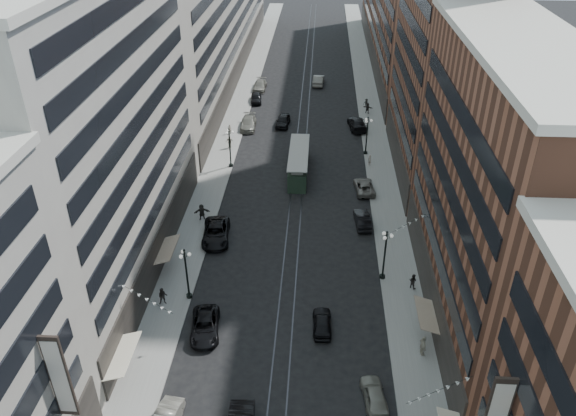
% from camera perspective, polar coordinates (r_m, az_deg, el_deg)
% --- Properties ---
extents(ground, '(220.00, 220.00, 0.00)m').
position_cam_1_polar(ground, '(80.13, 1.26, 5.63)').
color(ground, black).
rests_on(ground, ground).
extents(sidewalk_west, '(4.00, 180.00, 0.15)m').
position_cam_1_polar(sidewalk_west, '(90.18, -5.56, 8.59)').
color(sidewalk_west, gray).
rests_on(sidewalk_west, ground).
extents(sidewalk_east, '(4.00, 180.00, 0.15)m').
position_cam_1_polar(sidewalk_east, '(89.58, 8.64, 8.21)').
color(sidewalk_east, gray).
rests_on(sidewalk_east, ground).
extents(rail_west, '(0.12, 180.00, 0.02)m').
position_cam_1_polar(rail_west, '(89.26, 1.07, 8.44)').
color(rail_west, '#2D2D33').
rests_on(rail_west, ground).
extents(rail_east, '(0.12, 180.00, 0.02)m').
position_cam_1_polar(rail_east, '(89.22, 1.97, 8.42)').
color(rail_east, '#2D2D33').
rests_on(rail_east, ground).
extents(building_west_mid, '(8.00, 36.00, 28.00)m').
position_cam_1_polar(building_west_mid, '(53.37, -18.47, 6.73)').
color(building_west_mid, '#9F9B8D').
rests_on(building_west_mid, ground).
extents(building_west_far, '(8.00, 90.00, 26.00)m').
position_cam_1_polar(building_west_far, '(111.99, -7.15, 19.96)').
color(building_west_far, '#9F9B8D').
rests_on(building_west_far, ground).
extents(building_east_mid, '(8.00, 30.00, 24.00)m').
position_cam_1_polar(building_east_mid, '(48.41, 20.38, 1.07)').
color(building_east_mid, brown).
rests_on(building_east_mid, ground).
extents(building_east_tower, '(8.00, 26.00, 42.00)m').
position_cam_1_polar(building_east_tower, '(71.00, 16.00, 19.05)').
color(building_east_tower, brown).
rests_on(building_east_tower, ground).
extents(building_east_far, '(8.00, 72.00, 24.00)m').
position_cam_1_polar(building_east_far, '(120.19, 10.90, 19.96)').
color(building_east_far, brown).
rests_on(building_east_far, ground).
extents(lamppost_sw_far, '(1.03, 1.14, 5.52)m').
position_cam_1_polar(lamppost_sw_far, '(52.49, -10.27, -6.44)').
color(lamppost_sw_far, black).
rests_on(lamppost_sw_far, sidewalk_west).
extents(lamppost_sw_mid, '(1.03, 1.14, 5.52)m').
position_cam_1_polar(lamppost_sw_mid, '(75.16, -5.93, 6.25)').
color(lamppost_sw_mid, black).
rests_on(lamppost_sw_mid, sidewalk_west).
extents(lamppost_se_far, '(1.03, 1.14, 5.52)m').
position_cam_1_polar(lamppost_se_far, '(54.78, 9.81, -4.57)').
color(lamppost_se_far, black).
rests_on(lamppost_se_far, sidewalk_east).
extents(lamppost_se_mid, '(1.03, 1.14, 5.52)m').
position_cam_1_polar(lamppost_se_mid, '(79.08, 8.02, 7.43)').
color(lamppost_se_mid, black).
rests_on(lamppost_se_mid, sidewalk_east).
extents(streetcar, '(2.51, 11.34, 3.14)m').
position_cam_1_polar(streetcar, '(73.99, 1.09, 4.57)').
color(streetcar, '#213424').
rests_on(streetcar, ground).
extents(car_2, '(3.04, 5.45, 1.44)m').
position_cam_1_polar(car_2, '(50.31, -8.42, -11.78)').
color(car_2, black).
rests_on(car_2, ground).
extents(car_4, '(2.19, 4.27, 1.39)m').
position_cam_1_polar(car_4, '(45.18, 8.77, -18.27)').
color(car_4, slate).
rests_on(car_4, ground).
extents(pedestrian_2, '(0.95, 0.67, 1.76)m').
position_cam_1_polar(pedestrian_2, '(53.50, -12.60, -8.75)').
color(pedestrian_2, black).
rests_on(pedestrian_2, sidewalk_west).
extents(pedestrian_4, '(0.71, 1.19, 1.90)m').
position_cam_1_polar(pedestrian_4, '(48.85, 13.54, -13.46)').
color(pedestrian_4, '#ADA68F').
rests_on(pedestrian_4, sidewalk_east).
extents(car_7, '(3.38, 6.31, 1.68)m').
position_cam_1_polar(car_7, '(61.45, -7.33, -2.50)').
color(car_7, black).
rests_on(car_7, ground).
extents(car_8, '(2.43, 5.63, 1.62)m').
position_cam_1_polar(car_8, '(88.01, -4.05, 8.58)').
color(car_8, slate).
rests_on(car_8, ground).
extents(car_9, '(2.25, 4.62, 1.52)m').
position_cam_1_polar(car_9, '(98.38, -3.26, 11.10)').
color(car_9, black).
rests_on(car_9, ground).
extents(car_10, '(1.94, 4.59, 1.47)m').
position_cam_1_polar(car_10, '(63.92, 7.57, -1.16)').
color(car_10, black).
rests_on(car_10, ground).
extents(car_11, '(2.71, 5.09, 1.36)m').
position_cam_1_polar(car_11, '(70.70, 7.75, 2.19)').
color(car_11, slate).
rests_on(car_11, ground).
extents(car_12, '(3.13, 6.16, 1.71)m').
position_cam_1_polar(car_12, '(88.26, 7.02, 8.53)').
color(car_12, black).
rests_on(car_12, ground).
extents(car_13, '(2.31, 5.01, 1.66)m').
position_cam_1_polar(car_13, '(88.69, -0.52, 8.87)').
color(car_13, black).
rests_on(car_13, ground).
extents(car_14, '(2.21, 5.46, 1.76)m').
position_cam_1_polar(car_14, '(106.80, 3.11, 12.84)').
color(car_14, '#67645B').
rests_on(car_14, ground).
extents(pedestrian_5, '(1.86, 1.01, 1.93)m').
position_cam_1_polar(pedestrian_5, '(64.78, -8.75, -0.39)').
color(pedestrian_5, black).
rests_on(pedestrian_5, sidewalk_west).
extents(pedestrian_6, '(1.12, 0.59, 1.84)m').
position_cam_1_polar(pedestrian_6, '(81.32, -5.94, 6.70)').
color(pedestrian_6, gray).
rests_on(pedestrian_6, sidewalk_west).
extents(pedestrian_7, '(0.88, 0.78, 1.59)m').
position_cam_1_polar(pedestrian_7, '(55.40, 12.56, -7.25)').
color(pedestrian_7, black).
rests_on(pedestrian_7, sidewalk_east).
extents(pedestrian_8, '(0.66, 0.65, 1.53)m').
position_cam_1_polar(pedestrian_8, '(76.86, 8.28, 4.87)').
color(pedestrian_8, '#B7A897').
rests_on(pedestrian_8, sidewalk_east).
extents(pedestrian_9, '(1.01, 0.52, 1.50)m').
position_cam_1_polar(pedestrian_9, '(96.48, 7.96, 10.52)').
color(pedestrian_9, black).
rests_on(pedestrian_9, sidewalk_east).
extents(car_extra_0, '(1.75, 4.14, 1.40)m').
position_cam_1_polar(car_extra_0, '(50.25, 3.49, -11.51)').
color(car_extra_0, black).
rests_on(car_extra_0, ground).
extents(car_extra_1, '(2.27, 5.41, 1.56)m').
position_cam_1_polar(car_extra_1, '(104.29, -2.88, 12.32)').
color(car_extra_1, slate).
rests_on(car_extra_1, ground).
extents(pedestrian_extra_1, '(0.66, 0.61, 1.52)m').
position_cam_1_polar(pedestrian_extra_1, '(85.94, -5.96, 7.98)').
color(pedestrian_extra_1, '#A99F8C').
rests_on(pedestrian_extra_1, sidewalk_west).
extents(pedestrian_extra_2, '(1.69, 1.10, 1.77)m').
position_cam_1_polar(pedestrian_extra_2, '(93.98, 8.08, 10.02)').
color(pedestrian_extra_2, black).
rests_on(pedestrian_extra_2, sidewalk_east).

